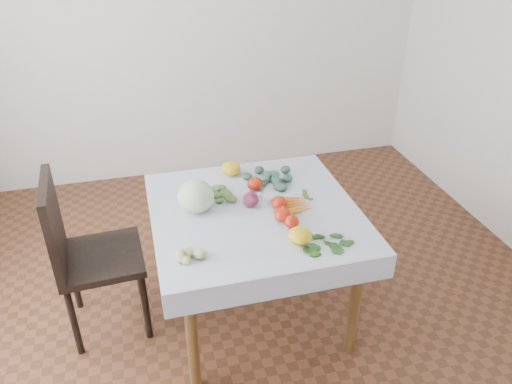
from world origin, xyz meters
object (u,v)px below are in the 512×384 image
heirloom_back (231,168)px  carrot_bunch (297,204)px  cabbage (196,197)px  chair (81,248)px  table (255,225)px

heirloom_back → carrot_bunch: (0.28, -0.45, -0.03)m
cabbage → heirloom_back: (0.27, 0.36, -0.05)m
chair → cabbage: (0.64, -0.06, 0.27)m
table → carrot_bunch: (0.24, -0.02, 0.12)m
table → heirloom_back: heirloom_back is taller
chair → cabbage: size_ratio=5.00×
table → chair: size_ratio=1.00×
table → carrot_bunch: bearing=-5.3°
chair → heirloom_back: size_ratio=8.25×
heirloom_back → table: bearing=-84.6°
carrot_bunch → table: bearing=174.7°
table → cabbage: size_ratio=4.98×
cabbage → table: bearing=-13.3°
cabbage → heirloom_back: 0.45m
heirloom_back → carrot_bunch: bearing=-58.3°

